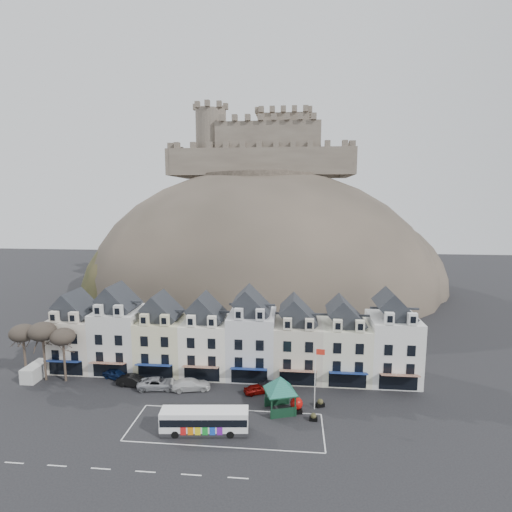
{
  "coord_description": "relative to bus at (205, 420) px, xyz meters",
  "views": [
    {
      "loc": [
        9.46,
        -40.74,
        26.18
      ],
      "look_at": [
        3.2,
        24.0,
        16.57
      ],
      "focal_mm": 28.0,
      "sensor_mm": 36.0,
      "label": 1
    }
  ],
  "objects": [
    {
      "name": "ground",
      "position": [
        0.25,
        0.07,
        -1.52
      ],
      "size": [
        300.0,
        300.0,
        0.0
      ],
      "primitive_type": "plane",
      "color": "black",
      "rests_on": "ground"
    },
    {
      "name": "coach_bay_markings",
      "position": [
        2.25,
        1.32,
        -1.52
      ],
      "size": [
        22.0,
        7.5,
        0.01
      ],
      "primitive_type": "cube",
      "color": "silver",
      "rests_on": "ground"
    },
    {
      "name": "townhouse_terrace",
      "position": [
        0.4,
        16.04,
        3.77
      ],
      "size": [
        54.4,
        9.35,
        11.8
      ],
      "color": "beige",
      "rests_on": "ground"
    },
    {
      "name": "castle_hill",
      "position": [
        1.51,
        69.03,
        -1.42
      ],
      "size": [
        100.0,
        76.0,
        68.0
      ],
      "color": "#353029",
      "rests_on": "ground"
    },
    {
      "name": "castle",
      "position": [
        0.76,
        76.01,
        38.67
      ],
      "size": [
        50.2,
        22.2,
        22.0
      ],
      "color": "brown",
      "rests_on": "ground"
    },
    {
      "name": "tree_left_far",
      "position": [
        -28.75,
        10.57,
        5.37
      ],
      "size": [
        3.61,
        3.61,
        8.24
      ],
      "color": "#3E3327",
      "rests_on": "ground"
    },
    {
      "name": "tree_left_mid",
      "position": [
        -25.75,
        10.57,
        5.72
      ],
      "size": [
        3.78,
        3.78,
        8.64
      ],
      "color": "#3E3327",
      "rests_on": "ground"
    },
    {
      "name": "tree_left_near",
      "position": [
        -22.75,
        10.57,
        5.03
      ],
      "size": [
        3.43,
        3.43,
        7.84
      ],
      "color": "#3E3327",
      "rests_on": "ground"
    },
    {
      "name": "bus",
      "position": [
        0.0,
        0.0,
        0.0
      ],
      "size": [
        9.94,
        3.21,
        2.76
      ],
      "rotation": [
        0.0,
        0.0,
        0.1
      ],
      "color": "#262628",
      "rests_on": "ground"
    },
    {
      "name": "bus_shelter",
      "position": [
        8.25,
        5.3,
        2.02
      ],
      "size": [
        6.84,
        6.84,
        4.56
      ],
      "rotation": [
        0.0,
        0.0,
        0.31
      ],
      "color": "black",
      "rests_on": "ground"
    },
    {
      "name": "red_buoy",
      "position": [
        10.25,
        5.35,
        -0.55
      ],
      "size": [
        1.54,
        1.54,
        1.91
      ],
      "rotation": [
        0.0,
        0.0,
        0.18
      ],
      "color": "black",
      "rests_on": "ground"
    },
    {
      "name": "flagpole",
      "position": [
        12.59,
        6.22,
        3.11
      ],
      "size": [
        1.17,
        0.19,
        8.12
      ],
      "rotation": [
        0.0,
        0.0,
        -0.1
      ],
      "color": "silver",
      "rests_on": "ground"
    },
    {
      "name": "white_van",
      "position": [
        -27.52,
        11.03,
        -0.47
      ],
      "size": [
        2.08,
        4.66,
        2.11
      ],
      "rotation": [
        0.0,
        0.0,
        0.01
      ],
      "color": "silver",
      "rests_on": "ground"
    },
    {
      "name": "planter_west",
      "position": [
        12.25,
        3.57,
        -1.06
      ],
      "size": [
        0.98,
        0.67,
        0.96
      ],
      "rotation": [
        0.0,
        0.0,
        -0.04
      ],
      "color": "black",
      "rests_on": "ground"
    },
    {
      "name": "planter_east",
      "position": [
        13.25,
        6.85,
        -1.02
      ],
      "size": [
        1.18,
        0.89,
        1.06
      ],
      "rotation": [
        0.0,
        0.0,
        0.39
      ],
      "color": "black",
      "rests_on": "ground"
    },
    {
      "name": "car_navy",
      "position": [
        -15.75,
        11.98,
        -0.75
      ],
      "size": [
        4.92,
        3.43,
        1.55
      ],
      "primitive_type": "imported",
      "rotation": [
        0.0,
        0.0,
        1.18
      ],
      "color": "#0C1A3D",
      "rests_on": "ground"
    },
    {
      "name": "car_black",
      "position": [
        -12.39,
        10.03,
        -0.76
      ],
      "size": [
        4.79,
        2.11,
        1.53
      ],
      "primitive_type": "imported",
      "rotation": [
        0.0,
        0.0,
        1.46
      ],
      "color": "black",
      "rests_on": "ground"
    },
    {
      "name": "car_silver",
      "position": [
        -8.75,
        9.57,
        -0.76
      ],
      "size": [
        5.69,
        3.23,
        1.52
      ],
      "primitive_type": "imported",
      "rotation": [
        0.0,
        0.0,
        1.71
      ],
      "color": "#9C9EA4",
      "rests_on": "ground"
    },
    {
      "name": "car_white",
      "position": [
        -4.15,
        9.71,
        -0.75
      ],
      "size": [
        5.69,
        3.35,
        1.55
      ],
      "primitive_type": "imported",
      "rotation": [
        0.0,
        0.0,
        1.81
      ],
      "color": "silver",
      "rests_on": "ground"
    },
    {
      "name": "car_maroon",
      "position": [
        5.05,
        9.57,
        -0.9
      ],
      "size": [
        3.95,
        2.76,
        1.25
      ],
      "primitive_type": "imported",
      "rotation": [
        0.0,
        0.0,
        1.96
      ],
      "color": "#640805",
      "rests_on": "ground"
    },
    {
      "name": "car_charcoal",
      "position": [
        6.87,
        10.34,
        -0.9
      ],
      "size": [
        4.02,
        2.37,
        1.25
      ],
      "primitive_type": "imported",
      "rotation": [
        0.0,
        0.0,
        1.28
      ],
      "color": "black",
      "rests_on": "ground"
    }
  ]
}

